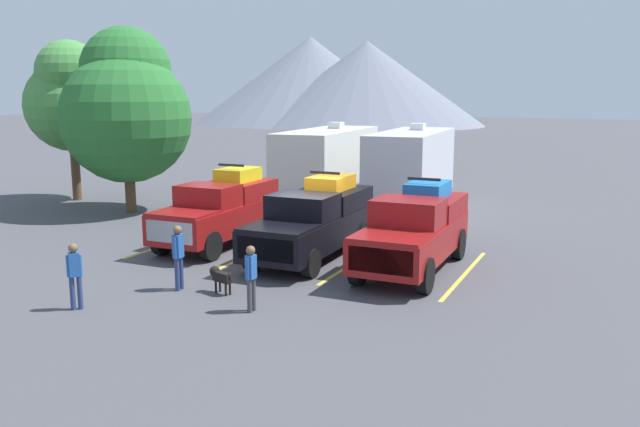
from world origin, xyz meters
The scene contains 17 objects.
ground_plane centered at (0.00, 0.00, 0.00)m, with size 240.00×240.00×0.00m, color #47474C.
pickup_truck_a centered at (-3.35, 0.33, 1.22)m, with size 2.17×5.24×2.68m.
pickup_truck_b centered at (0.22, 0.22, 1.17)m, with size 2.22×5.90×2.60m.
pickup_truck_c centered at (3.54, 0.04, 1.21)m, with size 2.18×5.75×2.60m.
lot_stripe_a centered at (-5.02, 0.11, 0.00)m, with size 0.12×5.50×0.01m, color gold.
lot_stripe_b centered at (-1.67, 0.11, 0.00)m, with size 0.12×5.50×0.01m, color gold.
lot_stripe_c centered at (1.67, 0.11, 0.00)m, with size 0.12×5.50×0.01m, color gold.
lot_stripe_d centered at (5.02, 0.11, 0.00)m, with size 0.12×5.50×0.01m, color gold.
camper_trailer_a centered at (-3.55, 9.58, 1.96)m, with size 3.17×9.11×3.71m.
camper_trailer_b centered at (0.47, 9.65, 1.97)m, with size 3.04×8.72×3.73m.
person_a centered at (1.16, -5.20, 0.92)m, with size 0.22×0.35×1.60m.
person_b centered at (-2.71, -6.83, 0.93)m, with size 0.30×0.30×1.62m.
person_c centered at (-1.45, -4.51, 0.99)m, with size 0.24×0.38×1.72m.
dog centered at (-0.34, -4.29, 0.46)m, with size 0.82×0.41×0.68m.
tree_a centered at (-10.39, 3.98, 4.51)m, with size 5.49×5.49×7.87m.
tree_b centered at (-14.75, 5.18, 4.85)m, with size 4.27×4.27×7.48m.
mountain_ridge centered at (-2.78, 79.42, 6.82)m, with size 122.46×40.02×16.29m.
Camera 1 is at (8.82, -17.85, 5.11)m, focal length 36.50 mm.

